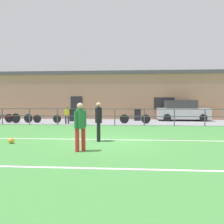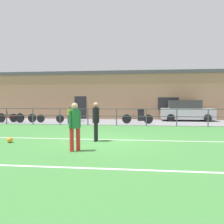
{
  "view_description": "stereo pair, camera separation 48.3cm",
  "coord_description": "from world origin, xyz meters",
  "views": [
    {
      "loc": [
        0.93,
        -9.15,
        1.67
      ],
      "look_at": [
        0.05,
        2.84,
        1.08
      ],
      "focal_mm": 35.76,
      "sensor_mm": 36.0,
      "label": 1
    },
    {
      "loc": [
        1.41,
        -9.1,
        1.67
      ],
      "look_at": [
        0.05,
        2.84,
        1.08
      ],
      "focal_mm": 35.76,
      "sensor_mm": 36.0,
      "label": 2
    }
  ],
  "objects": [
    {
      "name": "field_line_touchline",
      "position": [
        0.0,
        0.38,
        0.0
      ],
      "size": [
        36.0,
        0.11,
        0.0
      ],
      "primitive_type": "cube",
      "color": "white",
      "rests_on": "ground"
    },
    {
      "name": "perimeter_fence",
      "position": [
        0.0,
        6.0,
        0.75
      ],
      "size": [
        36.07,
        0.07,
        1.15
      ],
      "color": "#474C51",
      "rests_on": "ground"
    },
    {
      "name": "parked_car_red",
      "position": [
        5.45,
        10.0,
        0.82
      ],
      "size": [
        4.19,
        1.78,
        1.71
      ],
      "color": "#B7B7BC",
      "rests_on": "pavement_strip"
    },
    {
      "name": "soccer_ball_match",
      "position": [
        -3.68,
        -0.75,
        0.11
      ],
      "size": [
        0.22,
        0.22,
        0.22
      ],
      "primitive_type": "sphere",
      "color": "orange",
      "rests_on": "ground"
    },
    {
      "name": "field_line_hash",
      "position": [
        0.0,
        -3.74,
        0.0
      ],
      "size": [
        36.0,
        0.11,
        0.0
      ],
      "primitive_type": "cube",
      "color": "white",
      "rests_on": "ground"
    },
    {
      "name": "trash_bin_1",
      "position": [
        -3.56,
        8.74,
        0.52
      ],
      "size": [
        0.58,
        0.49,
        0.98
      ],
      "color": "black",
      "rests_on": "pavement_strip"
    },
    {
      "name": "trash_bin_0",
      "position": [
        1.7,
        9.68,
        0.52
      ],
      "size": [
        0.56,
        0.48,
        1.0
      ],
      "color": "black",
      "rests_on": "pavement_strip"
    },
    {
      "name": "player_goalkeeper",
      "position": [
        -0.3,
        0.0,
        0.92
      ],
      "size": [
        0.28,
        0.44,
        1.62
      ],
      "rotation": [
        0.0,
        0.0,
        1.63
      ],
      "color": "black",
      "rests_on": "ground"
    },
    {
      "name": "pavement_strip",
      "position": [
        0.0,
        8.5,
        0.01
      ],
      "size": [
        48.0,
        5.0,
        0.02
      ],
      "primitive_type": "cube",
      "color": "gray",
      "rests_on": "ground"
    },
    {
      "name": "player_striker",
      "position": [
        -0.66,
        -1.9,
        0.92
      ],
      "size": [
        0.35,
        0.34,
        1.61
      ],
      "rotation": [
        0.0,
        0.0,
        3.9
      ],
      "color": "red",
      "rests_on": "ground"
    },
    {
      "name": "ground",
      "position": [
        0.0,
        0.0,
        -0.02
      ],
      "size": [
        60.0,
        44.0,
        0.04
      ],
      "primitive_type": "cube",
      "color": "#42843D"
    },
    {
      "name": "spectator_child",
      "position": [
        -3.53,
        6.76,
        0.75
      ],
      "size": [
        0.33,
        0.23,
        1.29
      ],
      "rotation": [
        0.0,
        0.0,
        3.52
      ],
      "color": "#232D4C",
      "rests_on": "pavement_strip"
    },
    {
      "name": "bicycle_parked_4",
      "position": [
        -8.42,
        7.2,
        0.38
      ],
      "size": [
        2.26,
        0.04,
        0.78
      ],
      "color": "black",
      "rests_on": "pavement_strip"
    },
    {
      "name": "clubhouse_facade",
      "position": [
        -0.0,
        12.2,
        2.21
      ],
      "size": [
        28.0,
        2.56,
        4.41
      ],
      "color": "#A37A5B",
      "rests_on": "ground"
    },
    {
      "name": "bicycle_parked_2",
      "position": [
        -7.41,
        7.2,
        0.37
      ],
      "size": [
        2.18,
        0.04,
        0.76
      ],
      "color": "black",
      "rests_on": "pavement_strip"
    },
    {
      "name": "bicycle_parked_3",
      "position": [
        -5.2,
        7.2,
        0.34
      ],
      "size": [
        2.16,
        0.04,
        0.72
      ],
      "color": "black",
      "rests_on": "pavement_strip"
    },
    {
      "name": "bicycle_parked_1",
      "position": [
        -8.21,
        6.85,
        0.34
      ],
      "size": [
        2.12,
        0.04,
        0.71
      ],
      "color": "black",
      "rests_on": "pavement_strip"
    },
    {
      "name": "bicycle_parked_0",
      "position": [
        1.41,
        7.2,
        0.37
      ],
      "size": [
        2.24,
        0.04,
        0.76
      ],
      "color": "black",
      "rests_on": "pavement_strip"
    }
  ]
}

